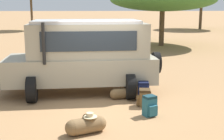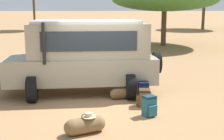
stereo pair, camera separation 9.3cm
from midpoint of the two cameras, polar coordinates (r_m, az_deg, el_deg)
The scene contains 7 objects.
ground_plane at distance 9.47m, azimuth -2.21°, elevation -6.16°, with size 320.00×320.00×0.00m, color #9E754C.
safari_vehicle at distance 10.48m, azimuth -5.40°, elevation 2.82°, with size 5.42×2.95×2.44m.
backpack_beside_front_wheel at distance 8.43m, azimuth 6.62°, elevation -6.58°, with size 0.40×0.42×0.56m.
backpack_cluster_center at distance 9.77m, azimuth 5.46°, elevation -3.89°, with size 0.36×0.44×0.59m.
backpack_near_rear_wheel at distance 9.23m, azimuth 5.62°, elevation -5.08°, with size 0.45×0.39×0.51m.
duffel_bag_low_black_case at distance 7.33m, azimuth -5.14°, elevation -10.04°, with size 0.95×0.62×0.48m.
duffel_bag_soft_canvas at distance 9.93m, azimuth 1.66°, elevation -4.28°, with size 0.82×0.46×0.44m.
Camera 1 is at (-0.12, -9.01, 2.91)m, focal length 50.00 mm.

